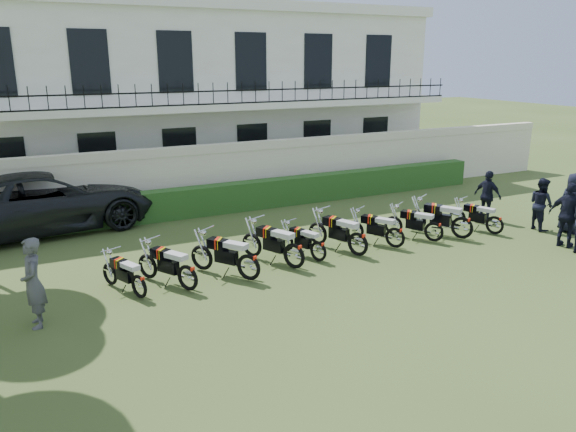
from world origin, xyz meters
name	(u,v)px	position (x,y,z in m)	size (l,w,h in m)	color
ground	(355,277)	(0.00, 0.00, 0.00)	(100.00, 100.00, 0.00)	#364A1D
perimeter_wall	(236,173)	(0.00, 8.00, 1.17)	(30.00, 0.35, 2.30)	beige
hedge	(270,193)	(1.00, 7.20, 0.50)	(18.00, 0.60, 1.00)	#284C1B
building	(186,94)	(0.00, 13.96, 3.71)	(20.40, 9.60, 7.40)	white
motorcycle_0	(139,281)	(-5.08, 1.07, 0.43)	(0.80, 1.62, 0.94)	black
motorcycle_1	(187,272)	(-3.98, 0.98, 0.49)	(1.05, 1.75, 1.07)	black
motorcycle_2	(249,261)	(-2.47, 0.93, 0.52)	(1.25, 1.77, 1.13)	black
motorcycle_3	(294,250)	(-1.13, 1.14, 0.53)	(1.04, 1.94, 1.15)	black
motorcycle_4	(318,246)	(-0.30, 1.35, 0.43)	(0.76, 1.63, 0.94)	black
motorcycle_5	(358,238)	(0.87, 1.22, 0.52)	(0.92, 1.98, 1.13)	black
motorcycle_6	(395,233)	(2.19, 1.32, 0.47)	(1.03, 1.66, 1.02)	black
motorcycle_7	(434,227)	(3.56, 1.27, 0.46)	(1.04, 1.62, 1.01)	black
motorcycle_8	(463,222)	(4.49, 1.10, 0.53)	(1.17, 1.86, 1.15)	black
motorcycle_9	(495,221)	(5.71, 1.00, 0.45)	(0.79, 1.71, 0.98)	black
suv	(44,201)	(-6.57, 7.66, 0.94)	(3.13, 6.79, 1.89)	black
inspector	(33,283)	(-7.22, 0.65, 0.93)	(0.68, 0.45, 1.86)	#515155
officer_2	(569,215)	(6.67, -0.74, 0.94)	(1.10, 0.46, 1.88)	black
officer_3	(573,203)	(8.04, 0.16, 0.94)	(0.92, 0.60, 1.88)	black
officer_4	(541,204)	(7.41, 0.81, 0.83)	(0.81, 0.63, 1.66)	black
officer_5	(488,196)	(6.70, 2.33, 0.84)	(0.98, 0.41, 1.68)	black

